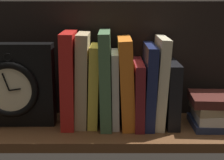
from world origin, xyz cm
name	(u,v)px	position (x,y,z in cm)	size (l,w,h in cm)	color
ground_plane	(114,130)	(0.00, 0.00, -1.25)	(89.50, 23.42, 2.50)	brown
back_panel	(114,59)	(0.00, 11.11, 16.85)	(89.50, 1.20, 33.70)	black
book_red_requiem	(68,79)	(-12.63, 2.24, 12.91)	(3.51, 14.26, 25.83)	red
book_tan_shortstories	(81,80)	(-8.99, 2.24, 12.75)	(3.17, 12.00, 25.49)	tan
book_yellow_seinlanguage	(93,85)	(-5.79, 2.24, 11.14)	(2.63, 12.00, 22.28)	gold
book_green_romantic	(104,79)	(-2.69, 2.24, 13.00)	(2.98, 15.92, 25.99)	#476B44
book_white_catcher	(114,88)	(0.03, 2.24, 10.27)	(1.87, 13.22, 20.55)	silver
book_orange_pandolfini	(125,82)	(3.02, 2.24, 12.11)	(3.52, 15.19, 24.22)	orange
book_maroon_dawkins	(137,93)	(6.35, 2.24, 8.90)	(2.52, 16.53, 17.81)	maroon
book_navy_bierce	(147,85)	(9.26, 2.24, 11.19)	(2.71, 15.73, 22.38)	#192147
book_cream_twain	(158,81)	(12.25, 2.24, 12.21)	(2.66, 14.46, 24.42)	beige
book_black_skeptic	(170,93)	(15.55, 2.24, 8.82)	(3.34, 14.03, 17.65)	black
framed_clock	(11,86)	(-28.31, 1.42, 11.30)	(22.84, 6.45, 22.84)	black
book_stack_side	(222,110)	(29.53, -0.20, 4.64)	(19.24, 13.48, 8.98)	#232D4C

